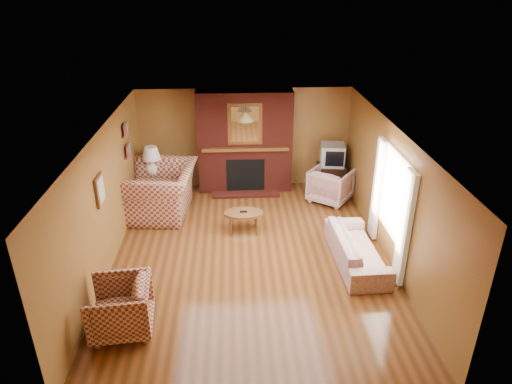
{
  "coord_description": "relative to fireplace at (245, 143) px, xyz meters",
  "views": [
    {
      "loc": [
        -0.28,
        -7.16,
        4.7
      ],
      "look_at": [
        0.14,
        0.6,
        1.02
      ],
      "focal_mm": 32.0,
      "sensor_mm": 36.0,
      "label": 1
    }
  ],
  "objects": [
    {
      "name": "wall_left",
      "position": [
        -2.5,
        -2.98,
        0.02
      ],
      "size": [
        0.0,
        6.5,
        6.5
      ],
      "primitive_type": "plane",
      "rotation": [
        1.57,
        0.0,
        1.57
      ],
      "color": "olive",
      "rests_on": "floor"
    },
    {
      "name": "floor",
      "position": [
        0.0,
        -2.98,
        -1.18
      ],
      "size": [
        6.5,
        6.5,
        0.0
      ],
      "primitive_type": "plane",
      "color": "#4D2C10",
      "rests_on": "ground"
    },
    {
      "name": "bookshelf",
      "position": [
        -2.44,
        -1.08,
        0.48
      ],
      "size": [
        0.09,
        0.55,
        0.71
      ],
      "color": "brown",
      "rests_on": "wall_left"
    },
    {
      "name": "window_right",
      "position": [
        2.45,
        -3.18,
        -0.06
      ],
      "size": [
        0.1,
        1.85,
        2.0
      ],
      "color": "beige",
      "rests_on": "wall_right"
    },
    {
      "name": "pendant_light",
      "position": [
        0.0,
        -0.68,
        0.82
      ],
      "size": [
        0.36,
        0.36,
        0.48
      ],
      "color": "black",
      "rests_on": "ceiling"
    },
    {
      "name": "side_table",
      "position": [
        -2.1,
        -0.53,
        -0.87
      ],
      "size": [
        0.52,
        0.52,
        0.63
      ],
      "primitive_type": "cube",
      "rotation": [
        0.0,
        0.0,
        -0.1
      ],
      "color": "brown",
      "rests_on": "floor"
    },
    {
      "name": "fireplace",
      "position": [
        0.0,
        0.0,
        0.0
      ],
      "size": [
        2.2,
        0.82,
        2.4
      ],
      "color": "#551912",
      "rests_on": "floor"
    },
    {
      "name": "plaid_armchair",
      "position": [
        -1.95,
        -4.84,
        -0.78
      ],
      "size": [
        0.95,
        0.93,
        0.8
      ],
      "primitive_type": "imported",
      "rotation": [
        0.0,
        0.0,
        -1.48
      ],
      "color": "maroon",
      "rests_on": "floor"
    },
    {
      "name": "crt_tv",
      "position": [
        2.05,
        -0.19,
        -0.27
      ],
      "size": [
        0.61,
        0.61,
        0.51
      ],
      "color": "#989BA0",
      "rests_on": "tv_stand"
    },
    {
      "name": "floral_sofa",
      "position": [
        1.9,
        -3.28,
        -0.9
      ],
      "size": [
        0.82,
        1.95,
        0.56
      ],
      "primitive_type": "imported",
      "rotation": [
        0.0,
        0.0,
        1.61
      ],
      "color": "beige",
      "rests_on": "floor"
    },
    {
      "name": "ceiling",
      "position": [
        0.0,
        -2.98,
        1.22
      ],
      "size": [
        6.5,
        6.5,
        0.0
      ],
      "primitive_type": "plane",
      "rotation": [
        3.14,
        0.0,
        0.0
      ],
      "color": "white",
      "rests_on": "wall_back"
    },
    {
      "name": "tv_stand",
      "position": [
        2.05,
        -0.18,
        -0.85
      ],
      "size": [
        0.63,
        0.58,
        0.66
      ],
      "primitive_type": "cube",
      "rotation": [
        0.0,
        0.0,
        0.06
      ],
      "color": "black",
      "rests_on": "floor"
    },
    {
      "name": "botanical_print",
      "position": [
        -2.47,
        -3.28,
        0.37
      ],
      "size": [
        0.05,
        0.4,
        0.5
      ],
      "color": "brown",
      "rests_on": "wall_left"
    },
    {
      "name": "plaid_loveseat",
      "position": [
        -1.85,
        -1.17,
        -0.65
      ],
      "size": [
        1.55,
        1.74,
        1.05
      ],
      "primitive_type": "imported",
      "rotation": [
        0.0,
        0.0,
        -1.66
      ],
      "color": "maroon",
      "rests_on": "floor"
    },
    {
      "name": "table_lamp",
      "position": [
        -2.1,
        -0.53,
        -0.18
      ],
      "size": [
        0.41,
        0.41,
        0.68
      ],
      "color": "silver",
      "rests_on": "side_table"
    },
    {
      "name": "wall_back",
      "position": [
        0.0,
        0.27,
        0.02
      ],
      "size": [
        6.5,
        0.0,
        6.5
      ],
      "primitive_type": "plane",
      "rotation": [
        1.57,
        0.0,
        0.0
      ],
      "color": "olive",
      "rests_on": "floor"
    },
    {
      "name": "wall_right",
      "position": [
        2.5,
        -2.98,
        0.02
      ],
      "size": [
        0.0,
        6.5,
        6.5
      ],
      "primitive_type": "plane",
      "rotation": [
        1.57,
        0.0,
        -1.57
      ],
      "color": "olive",
      "rests_on": "floor"
    },
    {
      "name": "wall_front",
      "position": [
        0.0,
        -6.23,
        0.02
      ],
      "size": [
        6.5,
        0.0,
        6.5
      ],
      "primitive_type": "plane",
      "rotation": [
        -1.57,
        0.0,
        0.0
      ],
      "color": "olive",
      "rests_on": "floor"
    },
    {
      "name": "coffee_table",
      "position": [
        -0.1,
        -2.07,
        -0.81
      ],
      "size": [
        0.79,
        0.49,
        0.45
      ],
      "color": "brown",
      "rests_on": "floor"
    },
    {
      "name": "floral_armchair",
      "position": [
        1.93,
        -0.78,
        -0.79
      ],
      "size": [
        1.19,
        1.2,
        0.79
      ],
      "primitive_type": "imported",
      "rotation": [
        0.0,
        0.0,
        2.5
      ],
      "color": "beige",
      "rests_on": "floor"
    }
  ]
}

